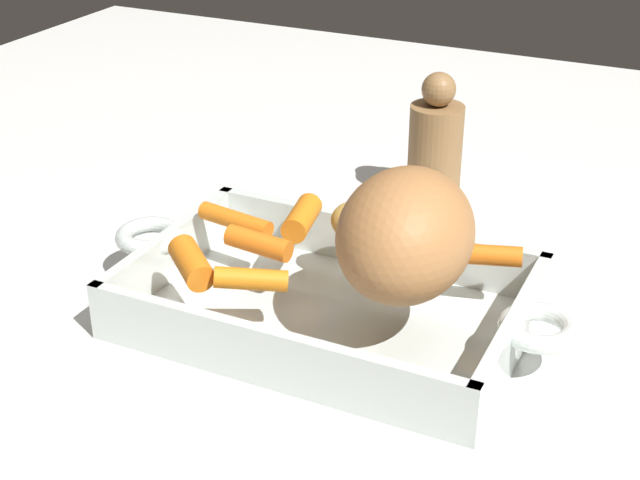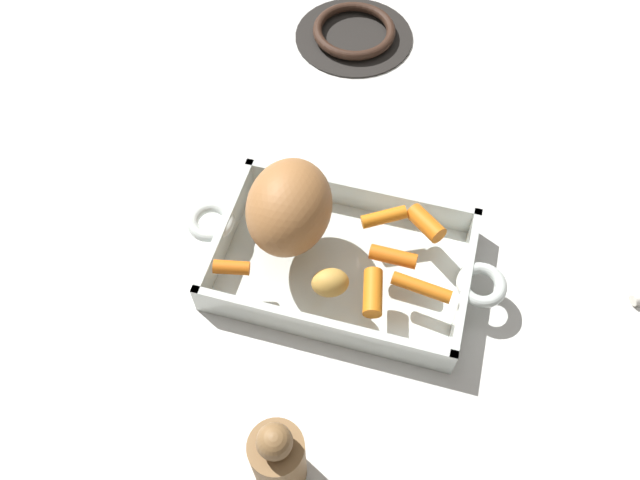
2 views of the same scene
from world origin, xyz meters
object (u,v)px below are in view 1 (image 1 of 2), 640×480
at_px(baby_carrot_southwest, 495,255).
at_px(baby_carrot_northwest, 302,218).
at_px(baby_carrot_short, 191,263).
at_px(baby_carrot_northeast, 251,279).
at_px(pork_roast, 406,235).
at_px(pepper_mill, 440,148).
at_px(baby_carrot_long, 259,243).
at_px(potato_whole, 362,222).
at_px(baby_carrot_center_left, 235,220).
at_px(roasting_dish, 327,304).

bearing_deg(baby_carrot_southwest, baby_carrot_northwest, 3.49).
height_order(baby_carrot_short, baby_carrot_northeast, baby_carrot_short).
distance_m(baby_carrot_short, baby_carrot_southwest, 0.24).
bearing_deg(baby_carrot_northwest, pork_roast, 151.62).
bearing_deg(pork_roast, baby_carrot_southwest, -124.42).
xyz_separation_m(pork_roast, pepper_mill, (0.06, -0.27, -0.04)).
distance_m(baby_carrot_southwest, baby_carrot_long, 0.19).
bearing_deg(baby_carrot_long, baby_carrot_northwest, -103.41).
height_order(baby_carrot_northeast, potato_whole, potato_whole).
bearing_deg(baby_carrot_center_left, baby_carrot_short, 97.20).
xyz_separation_m(roasting_dish, baby_carrot_short, (0.09, 0.06, 0.04)).
xyz_separation_m(pork_roast, baby_carrot_southwest, (-0.05, -0.07, -0.04)).
distance_m(baby_carrot_long, potato_whole, 0.09).
bearing_deg(potato_whole, roasting_dish, 85.13).
bearing_deg(baby_carrot_long, pork_roast, 175.47).
height_order(baby_carrot_southwest, baby_carrot_long, baby_carrot_long).
bearing_deg(baby_carrot_northeast, baby_carrot_long, -67.32).
distance_m(pork_roast, baby_carrot_short, 0.17).
bearing_deg(baby_carrot_southwest, baby_carrot_center_left, 8.54).
height_order(baby_carrot_northwest, baby_carrot_long, baby_carrot_northwest).
distance_m(roasting_dish, potato_whole, 0.08).
bearing_deg(pepper_mill, baby_carrot_northeast, 81.94).
xyz_separation_m(baby_carrot_center_left, baby_carrot_northeast, (-0.06, 0.09, 0.00)).
bearing_deg(pork_roast, baby_carrot_northeast, 22.30).
xyz_separation_m(baby_carrot_northwest, baby_carrot_long, (0.01, 0.05, -0.00)).
bearing_deg(baby_carrot_northwest, roasting_dish, 132.47).
bearing_deg(potato_whole, pork_roast, 133.10).
relative_size(baby_carrot_northeast, potato_whole, 1.29).
xyz_separation_m(baby_carrot_southwest, baby_carrot_long, (0.18, 0.06, 0.00)).
xyz_separation_m(pork_roast, baby_carrot_northeast, (0.11, 0.04, -0.04)).
distance_m(baby_carrot_southwest, potato_whole, 0.11).
height_order(potato_whole, pepper_mill, pepper_mill).
bearing_deg(baby_carrot_long, roasting_dish, 179.06).
xyz_separation_m(baby_carrot_center_left, potato_whole, (-0.11, -0.03, 0.01)).
bearing_deg(baby_carrot_long, baby_carrot_short, 62.99).
distance_m(baby_carrot_short, pepper_mill, 0.33).
distance_m(baby_carrot_center_left, pepper_mill, 0.25).
relative_size(baby_carrot_northwest, pepper_mill, 0.40).
relative_size(baby_carrot_southwest, baby_carrot_northeast, 0.76).
distance_m(baby_carrot_southwest, baby_carrot_northeast, 0.20).
bearing_deg(baby_carrot_short, pepper_mill, -106.96).
xyz_separation_m(baby_carrot_long, pepper_mill, (-0.07, -0.26, 0.00)).
xyz_separation_m(roasting_dish, pork_roast, (-0.07, 0.01, 0.08)).
xyz_separation_m(baby_carrot_southwest, potato_whole, (0.11, 0.01, 0.01)).
bearing_deg(roasting_dish, pork_roast, 172.21).
bearing_deg(pork_roast, potato_whole, -46.90).
xyz_separation_m(roasting_dish, potato_whole, (-0.00, -0.06, 0.05)).
relative_size(baby_carrot_short, baby_carrot_long, 0.89).
relative_size(roasting_dish, pork_roast, 3.20).
relative_size(baby_carrot_center_left, baby_carrot_long, 1.25).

